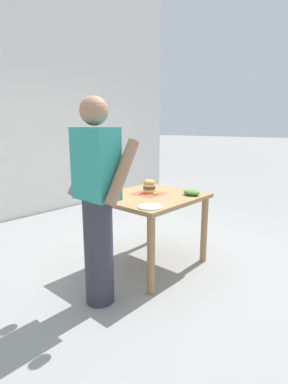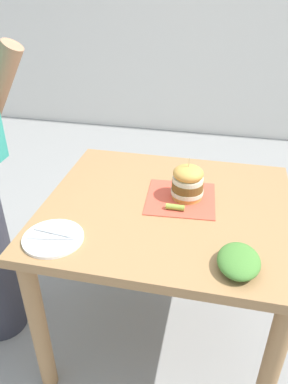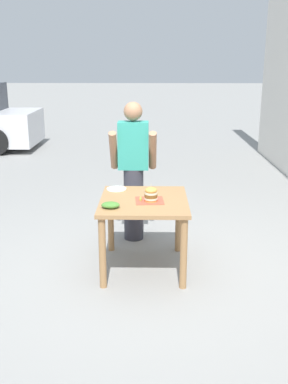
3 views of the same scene
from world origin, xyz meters
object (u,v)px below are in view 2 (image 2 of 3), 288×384
sandwich (188,182)px  side_plate_with_forks (53,238)px  pickle_spear (175,207)px  patio_table (167,230)px  side_salad (239,261)px

sandwich → side_plate_with_forks: bearing=131.5°
sandwich → pickle_spear: sandwich is taller
patio_table → side_salad: side_salad is taller
sandwich → pickle_spear: 0.13m
patio_table → side_salad: size_ratio=5.65×
patio_table → pickle_spear: size_ratio=13.62×
pickle_spear → side_salad: side_salad is taller
side_plate_with_forks → pickle_spear: bearing=-55.2°
sandwich → side_plate_with_forks: size_ratio=0.83×
side_salad → pickle_spear: bearing=41.0°
sandwich → side_salad: sandwich is taller
sandwich → side_salad: size_ratio=1.02×
sandwich → side_plate_with_forks: (-0.39, 0.44, -0.07)m
pickle_spear → side_plate_with_forks: bearing=124.8°
sandwich → pickle_spear: (-0.11, 0.03, -0.06)m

